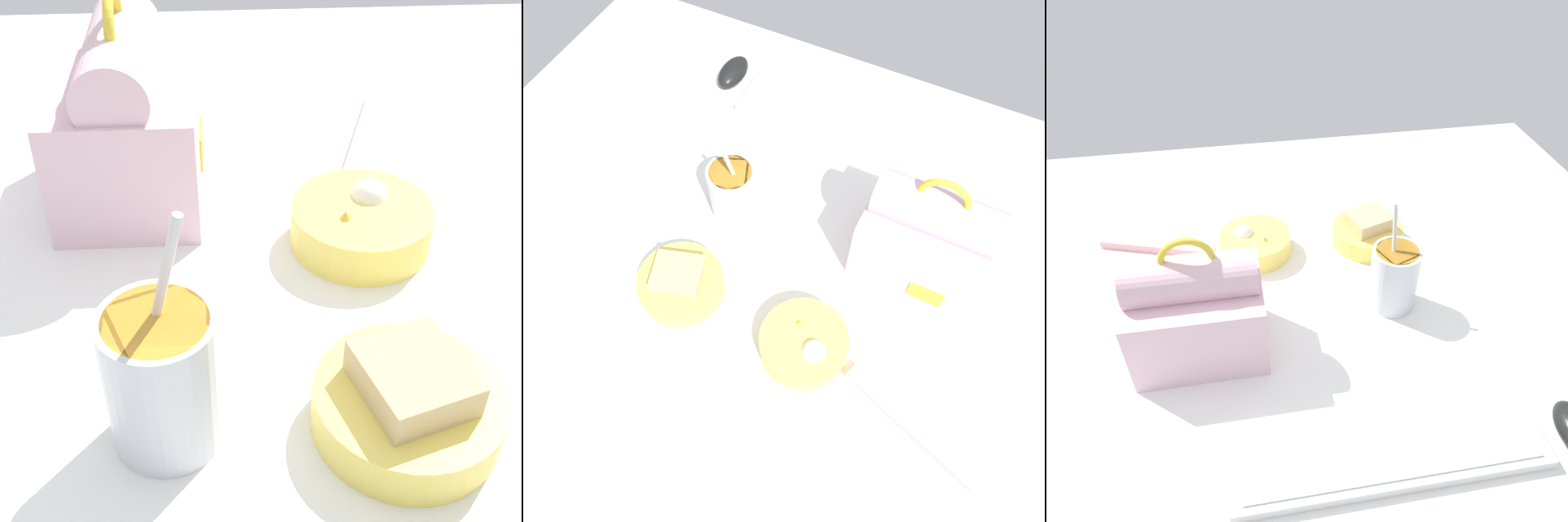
# 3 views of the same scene
# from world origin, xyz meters

# --- Properties ---
(desk_surface) EXTENTS (1.40, 1.10, 0.02)m
(desk_surface) POSITION_xyz_m (0.00, 0.00, 0.01)
(desk_surface) COLOR white
(desk_surface) RESTS_ON ground
(keyboard) EXTENTS (0.42, 0.11, 0.02)m
(keyboard) POSITION_xyz_m (-0.06, 0.35, 0.03)
(keyboard) COLOR silver
(keyboard) RESTS_ON desk_surface
(lunch_bag) EXTENTS (0.20, 0.15, 0.22)m
(lunch_bag) POSITION_xyz_m (0.18, 0.13, 0.10)
(lunch_bag) COLOR beige
(lunch_bag) RESTS_ON desk_surface
(soup_cup) EXTENTS (0.08, 0.08, 0.19)m
(soup_cup) POSITION_xyz_m (-0.15, 0.08, 0.08)
(soup_cup) COLOR silver
(soup_cup) RESTS_ON desk_surface
(bento_bowl_sandwich) EXTENTS (0.14, 0.14, 0.07)m
(bento_bowl_sandwich) POSITION_xyz_m (-0.15, -0.09, 0.04)
(bento_bowl_sandwich) COLOR #EFD65B
(bento_bowl_sandwich) RESTS_ON desk_surface
(bento_bowl_snacks) EXTENTS (0.14, 0.14, 0.06)m
(bento_bowl_snacks) POSITION_xyz_m (0.07, -0.10, 0.04)
(bento_bowl_snacks) COLOR #EFD65B
(bento_bowl_snacks) RESTS_ON desk_surface
(chopstick_case) EXTENTS (0.23, 0.09, 0.02)m
(chopstick_case) POSITION_xyz_m (0.26, -0.13, 0.03)
(chopstick_case) COLOR pink
(chopstick_case) RESTS_ON desk_surface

